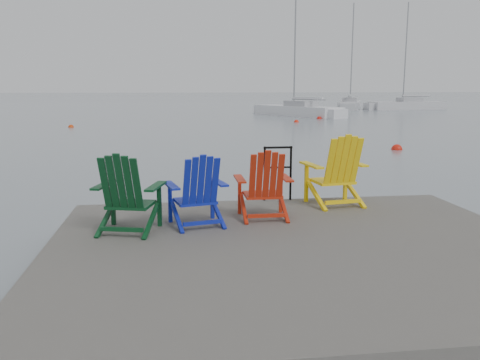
{
  "coord_description": "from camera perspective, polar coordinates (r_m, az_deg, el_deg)",
  "views": [
    {
      "loc": [
        -1.47,
        -5.66,
        2.36
      ],
      "look_at": [
        -0.38,
        2.47,
        0.85
      ],
      "focal_mm": 38.0,
      "sensor_mm": 36.0,
      "label": 1
    }
  ],
  "objects": [
    {
      "name": "sailboat_far",
      "position": [
        56.62,
        18.16,
        7.91
      ],
      "size": [
        8.2,
        3.25,
        11.07
      ],
      "rotation": [
        0.0,
        0.0,
        1.72
      ],
      "color": "#BCBCC0",
      "rests_on": "ground"
    },
    {
      "name": "chair_blue",
      "position": [
        6.83,
        -4.81,
        -1.15
      ],
      "size": [
        0.89,
        0.84,
        0.98
      ],
      "rotation": [
        0.0,
        0.0,
        0.22
      ],
      "color": "#0F1EA3",
      "rests_on": "dock"
    },
    {
      "name": "dock",
      "position": [
        6.18,
        6.59,
        -8.64
      ],
      "size": [
        6.0,
        5.0,
        1.4
      ],
      "color": "#302E2B",
      "rests_on": "ground"
    },
    {
      "name": "chair_red",
      "position": [
        7.19,
        2.72,
        -0.5
      ],
      "size": [
        0.79,
        0.73,
        0.99
      ],
      "rotation": [
        0.0,
        0.0,
        -0.01
      ],
      "color": "#B6230D",
      "rests_on": "dock"
    },
    {
      "name": "chair_yellow",
      "position": [
        8.13,
        10.81,
        1.09
      ],
      "size": [
        0.98,
        0.92,
        1.12
      ],
      "rotation": [
        0.0,
        0.0,
        0.14
      ],
      "color": "yellow",
      "rests_on": "dock"
    },
    {
      "name": "ground",
      "position": [
        6.3,
        6.52,
        -11.63
      ],
      "size": [
        400.0,
        400.0,
        0.0
      ],
      "primitive_type": "plane",
      "color": "gray",
      "rests_on": "ground"
    },
    {
      "name": "buoy_b",
      "position": [
        31.62,
        -18.44,
        5.64
      ],
      "size": [
        0.32,
        0.32,
        0.32
      ],
      "primitive_type": "sphere",
      "color": "#C7390B",
      "rests_on": "ground"
    },
    {
      "name": "buoy_a",
      "position": [
        20.23,
        17.19,
        3.28
      ],
      "size": [
        0.41,
        0.41,
        0.41
      ],
      "primitive_type": "sphere",
      "color": "red",
      "rests_on": "ground"
    },
    {
      "name": "chair_green",
      "position": [
        6.66,
        -12.6,
        -1.42
      ],
      "size": [
        0.96,
        0.91,
        1.03
      ],
      "rotation": [
        0.0,
        0.0,
        -0.26
      ],
      "color": "#0A3A1A",
      "rests_on": "dock"
    },
    {
      "name": "buoy_c",
      "position": [
        34.62,
        6.35,
        6.48
      ],
      "size": [
        0.32,
        0.32,
        0.32
      ],
      "primitive_type": "sphere",
      "color": "red",
      "rests_on": "ground"
    },
    {
      "name": "sailboat_near",
      "position": [
        42.04,
        6.47,
        7.65
      ],
      "size": [
        5.94,
        8.47,
        11.65
      ],
      "rotation": [
        0.0,
        0.0,
        0.49
      ],
      "color": "silver",
      "rests_on": "ground"
    },
    {
      "name": "handrail",
      "position": [
        8.39,
        4.26,
        1.37
      ],
      "size": [
        0.48,
        0.04,
        0.9
      ],
      "color": "black",
      "rests_on": "dock"
    },
    {
      "name": "sailboat_mid",
      "position": [
        56.67,
        12.23,
        8.19
      ],
      "size": [
        5.06,
        8.37,
        11.32
      ],
      "rotation": [
        0.0,
        0.0,
        -0.39
      ],
      "color": "#BDBDC1",
      "rests_on": "ground"
    },
    {
      "name": "buoy_d",
      "position": [
        38.42,
        8.87,
        6.8
      ],
      "size": [
        0.36,
        0.36,
        0.36
      ],
      "primitive_type": "sphere",
      "color": "red",
      "rests_on": "ground"
    }
  ]
}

